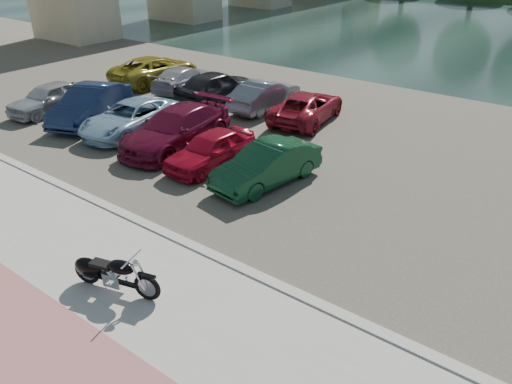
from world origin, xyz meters
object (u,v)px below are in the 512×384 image
car_0 (49,98)px  car_2 (131,118)px  motorcycle (108,272)px  car_1 (90,104)px

car_0 → car_2: bearing=1.9°
motorcycle → car_2: size_ratio=0.49×
car_0 → car_2: 5.10m
motorcycle → car_0: (-12.75, 6.72, 0.15)m
motorcycle → car_0: size_ratio=0.58×
motorcycle → car_2: 10.54m
car_0 → motorcycle: bearing=-31.5°
motorcycle → car_2: bearing=121.1°
motorcycle → car_1: car_1 is taller
car_2 → car_1: bearing=176.9°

